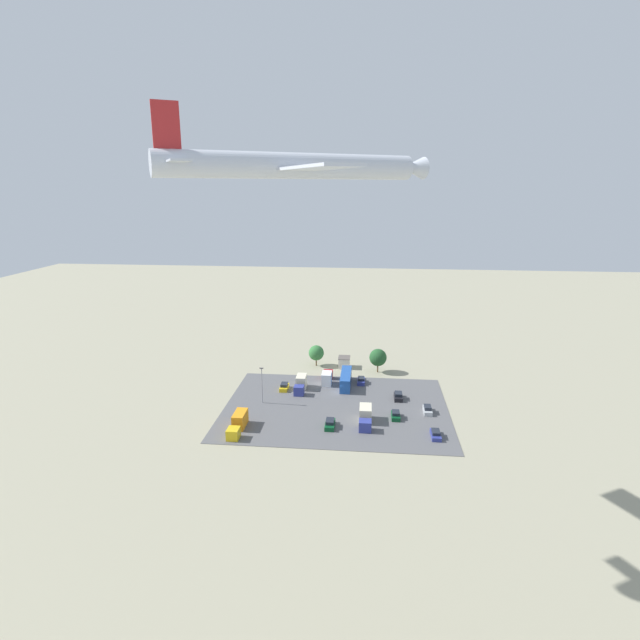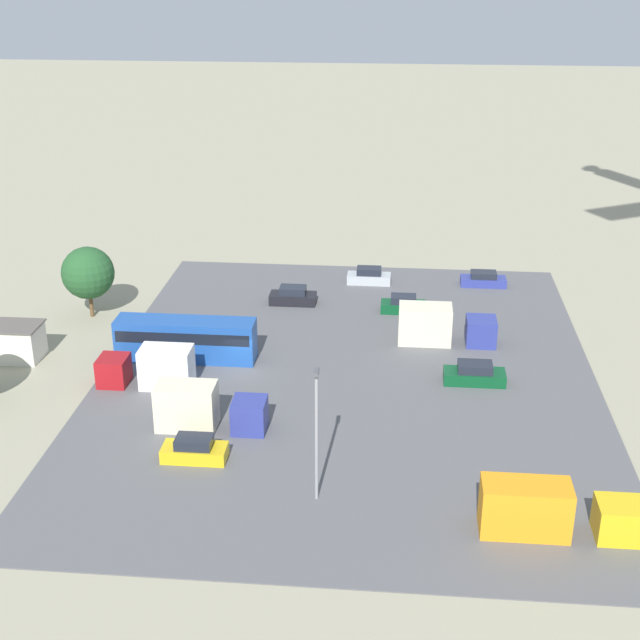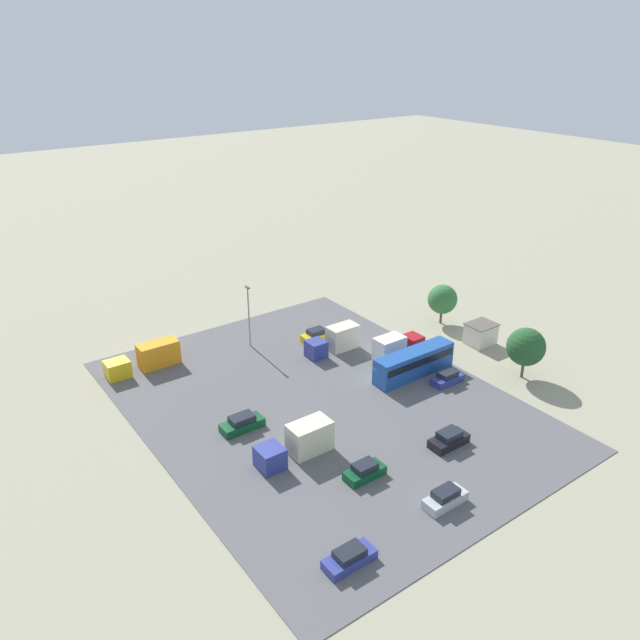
% 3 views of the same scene
% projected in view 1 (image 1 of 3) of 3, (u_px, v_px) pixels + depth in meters
% --- Properties ---
extents(ground_plane, '(400.00, 400.00, 0.00)m').
position_uv_depth(ground_plane, '(338.00, 393.00, 122.46)').
color(ground_plane, gray).
extents(parking_lot_surface, '(50.84, 38.71, 0.08)m').
position_uv_depth(parking_lot_surface, '(336.00, 407.00, 114.29)').
color(parking_lot_surface, '#565659').
rests_on(parking_lot_surface, ground).
extents(shed_building, '(3.27, 3.92, 2.96)m').
position_uv_depth(shed_building, '(344.00, 362.00, 139.81)').
color(shed_building, silver).
rests_on(shed_building, ground).
extents(bus, '(2.58, 11.34, 3.38)m').
position_uv_depth(bus, '(346.00, 379.00, 126.43)').
color(bus, '#1E4C9E').
rests_on(bus, ground).
extents(parked_car_0, '(1.88, 4.46, 1.43)m').
position_uv_depth(parked_car_0, '(436.00, 434.00, 100.45)').
color(parked_car_0, navy).
rests_on(parked_car_0, ground).
extents(parked_car_1, '(1.99, 4.35, 1.66)m').
position_uv_depth(parked_car_1, '(398.00, 396.00, 118.59)').
color(parked_car_1, black).
rests_on(parked_car_1, ground).
extents(parked_car_2, '(1.78, 4.31, 1.63)m').
position_uv_depth(parked_car_2, '(428.00, 410.00, 111.37)').
color(parked_car_2, '#ADB2B7').
rests_on(parked_car_2, ground).
extents(parked_car_3, '(1.98, 4.73, 1.64)m').
position_uv_depth(parked_car_3, '(330.00, 424.00, 104.69)').
color(parked_car_3, '#0C4723').
rests_on(parked_car_3, ground).
extents(parked_car_4, '(1.87, 4.17, 1.58)m').
position_uv_depth(parked_car_4, '(361.00, 381.00, 128.29)').
color(parked_car_4, navy).
rests_on(parked_car_4, ground).
extents(parked_car_5, '(1.89, 4.26, 1.63)m').
position_uv_depth(parked_car_5, '(284.00, 387.00, 124.24)').
color(parked_car_5, gold).
rests_on(parked_car_5, ground).
extents(parked_car_6, '(1.87, 4.11, 1.58)m').
position_uv_depth(parked_car_6, '(396.00, 415.00, 108.73)').
color(parked_car_6, '#0C4723').
rests_on(parked_car_6, ground).
extents(parked_truck_0, '(2.39, 7.65, 3.28)m').
position_uv_depth(parked_truck_0, '(301.00, 384.00, 123.83)').
color(parked_truck_0, navy).
rests_on(parked_truck_0, ground).
extents(parked_truck_1, '(2.44, 7.24, 3.12)m').
position_uv_depth(parked_truck_1, '(327.00, 377.00, 128.47)').
color(parked_truck_1, maroon).
rests_on(parked_truck_1, ground).
extents(parked_truck_2, '(2.38, 9.39, 3.13)m').
position_uv_depth(parked_truck_2, '(238.00, 423.00, 103.33)').
color(parked_truck_2, gold).
rests_on(parked_truck_2, ground).
extents(parked_truck_3, '(2.58, 8.19, 3.24)m').
position_uv_depth(parked_truck_3, '(365.00, 417.00, 106.09)').
color(parked_truck_3, navy).
rests_on(parked_truck_3, ground).
extents(tree_near_shed, '(4.31, 4.31, 5.97)m').
position_uv_depth(tree_near_shed, '(316.00, 353.00, 140.41)').
color(tree_near_shed, brown).
rests_on(tree_near_shed, ground).
extents(tree_apron_mid, '(4.72, 4.72, 6.57)m').
position_uv_depth(tree_apron_mid, '(378.00, 357.00, 135.37)').
color(tree_apron_mid, brown).
rests_on(tree_apron_mid, ground).
extents(light_pole_lot_centre, '(0.90, 0.28, 8.69)m').
position_uv_depth(light_pole_lot_centre, '(262.00, 384.00, 115.46)').
color(light_pole_lot_centre, gray).
rests_on(light_pole_lot_centre, ground).
extents(airplane, '(35.14, 29.90, 8.55)m').
position_uv_depth(airplane, '(299.00, 166.00, 64.80)').
color(airplane, silver).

